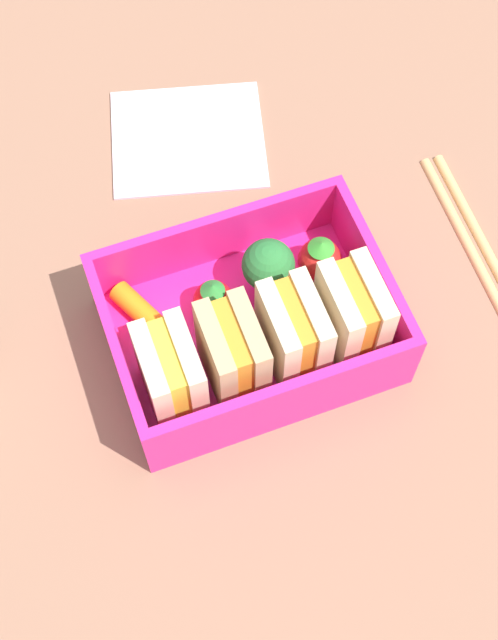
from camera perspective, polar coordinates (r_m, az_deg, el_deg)
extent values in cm
cube|color=#92654E|center=(56.34, 0.00, -1.71)|extent=(120.00, 120.00, 2.00)
cube|color=#F22286|center=(54.90, 0.00, -1.00)|extent=(16.58, 12.19, 1.20)
cube|color=#F22286|center=(50.22, 2.30, -5.20)|extent=(16.58, 0.60, 4.28)
cube|color=#F22286|center=(55.19, -2.09, 5.34)|extent=(16.58, 0.60, 4.28)
cube|color=#F22286|center=(54.29, 7.95, 2.91)|extent=(0.60, 10.99, 4.28)
cube|color=#F22286|center=(51.78, -8.33, -2.41)|extent=(0.60, 10.99, 4.28)
cube|color=beige|center=(52.22, 7.66, 0.80)|extent=(1.01, 4.68, 5.92)
cube|color=orange|center=(51.94, 6.64, 0.46)|extent=(1.01, 4.30, 5.44)
cube|color=beige|center=(51.68, 5.62, 0.12)|extent=(1.01, 4.68, 5.92)
cube|color=beige|center=(51.29, 3.90, -0.46)|extent=(1.01, 4.68, 5.92)
cube|color=orange|center=(51.08, 2.85, -0.81)|extent=(1.01, 4.30, 5.44)
cube|color=beige|center=(50.89, 1.80, -1.16)|extent=(1.01, 4.68, 5.92)
cube|color=tan|center=(50.61, 0.02, -1.76)|extent=(1.01, 4.68, 5.92)
cube|color=orange|center=(50.47, -1.05, -2.11)|extent=(1.01, 4.30, 5.44)
cube|color=tan|center=(50.35, -2.13, -2.47)|extent=(1.01, 4.68, 5.92)
cube|color=beige|center=(50.20, -3.94, -3.07)|extent=(1.01, 4.68, 5.92)
cube|color=yellow|center=(50.13, -5.03, -3.43)|extent=(1.01, 4.30, 5.44)
cube|color=beige|center=(50.09, -6.13, -3.79)|extent=(1.01, 4.68, 5.92)
sphere|color=red|center=(55.35, 4.54, 3.85)|extent=(2.76, 2.76, 2.76)
cone|color=green|center=(53.92, 4.66, 4.77)|extent=(1.65, 1.65, 0.60)
cylinder|color=#84BD67|center=(55.01, 1.21, 2.48)|extent=(1.03, 1.03, 1.72)
sphere|color=#2A7334|center=(53.29, 1.25, 3.53)|extent=(3.23, 3.23, 3.23)
sphere|color=red|center=(53.95, -2.29, 1.25)|extent=(2.50, 2.50, 2.50)
cone|color=#2C8734|center=(52.59, -2.35, 2.04)|extent=(1.50, 1.50, 0.60)
cylinder|color=orange|center=(54.37, -6.58, 0.21)|extent=(3.47, 5.33, 1.41)
cylinder|color=tan|center=(59.71, 15.61, 3.32)|extent=(1.39, 18.80, 0.70)
cylinder|color=tan|center=(59.32, 14.77, 3.07)|extent=(1.39, 18.80, 0.70)
cube|color=silver|center=(63.76, -3.93, 11.55)|extent=(12.64, 11.70, 0.40)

